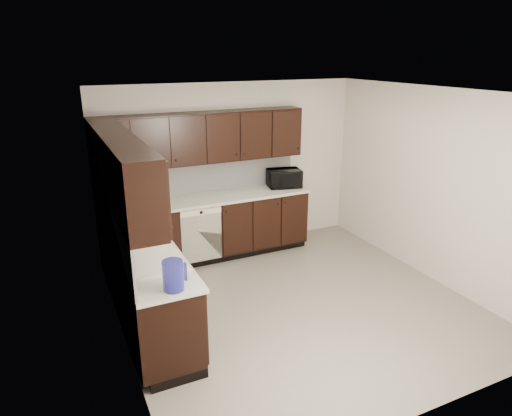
{
  "coord_description": "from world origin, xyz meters",
  "views": [
    {
      "loc": [
        -2.5,
        -4.19,
        2.9
      ],
      "look_at": [
        -0.25,
        0.6,
        1.08
      ],
      "focal_mm": 32.0,
      "sensor_mm": 36.0,
      "label": 1
    }
  ],
  "objects_px": {
    "storage_bin": "(144,229)",
    "blue_pitcher": "(173,275)",
    "toaster_oven": "(116,200)",
    "sink": "(153,265)",
    "microwave": "(284,178)"
  },
  "relations": [
    {
      "from": "microwave",
      "to": "blue_pitcher",
      "type": "distance_m",
      "value": 3.38
    },
    {
      "from": "microwave",
      "to": "storage_bin",
      "type": "relative_size",
      "value": 1.06
    },
    {
      "from": "microwave",
      "to": "toaster_oven",
      "type": "relative_size",
      "value": 1.29
    },
    {
      "from": "storage_bin",
      "to": "blue_pitcher",
      "type": "height_order",
      "value": "blue_pitcher"
    },
    {
      "from": "sink",
      "to": "storage_bin",
      "type": "bearing_deg",
      "value": 84.55
    },
    {
      "from": "storage_bin",
      "to": "blue_pitcher",
      "type": "distance_m",
      "value": 1.32
    },
    {
      "from": "sink",
      "to": "microwave",
      "type": "bearing_deg",
      "value": 35.23
    },
    {
      "from": "sink",
      "to": "microwave",
      "type": "xyz_separation_m",
      "value": [
        2.42,
        1.71,
        0.19
      ]
    },
    {
      "from": "sink",
      "to": "toaster_oven",
      "type": "distance_m",
      "value": 1.77
    },
    {
      "from": "blue_pitcher",
      "to": "sink",
      "type": "bearing_deg",
      "value": 68.1
    },
    {
      "from": "toaster_oven",
      "to": "blue_pitcher",
      "type": "bearing_deg",
      "value": -103.77
    },
    {
      "from": "sink",
      "to": "storage_bin",
      "type": "distance_m",
      "value": 0.65
    },
    {
      "from": "toaster_oven",
      "to": "storage_bin",
      "type": "relative_size",
      "value": 0.82
    },
    {
      "from": "toaster_oven",
      "to": "sink",
      "type": "bearing_deg",
      "value": -103.88
    },
    {
      "from": "sink",
      "to": "blue_pitcher",
      "type": "height_order",
      "value": "blue_pitcher"
    }
  ]
}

